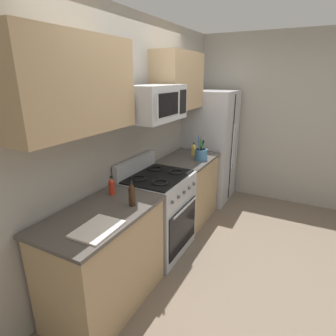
% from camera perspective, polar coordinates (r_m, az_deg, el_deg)
% --- Properties ---
extents(ground_plane, '(16.00, 16.00, 0.00)m').
position_cam_1_polar(ground_plane, '(3.26, 8.02, -18.84)').
color(ground_plane, '#6B5B4C').
extents(wall_back, '(8.00, 0.10, 2.60)m').
position_cam_1_polar(wall_back, '(3.13, -8.40, 6.02)').
color(wall_back, '#9E998E').
rests_on(wall_back, ground).
extents(counter_left, '(1.09, 0.62, 0.91)m').
position_cam_1_polar(counter_left, '(2.57, -12.93, -17.91)').
color(counter_left, tan).
rests_on(counter_left, ground).
extents(range_oven, '(0.76, 0.67, 1.09)m').
position_cam_1_polar(range_oven, '(3.22, -2.11, -9.16)').
color(range_oven, '#B2B5BA').
rests_on(range_oven, ground).
extents(counter_right, '(0.90, 0.62, 0.91)m').
position_cam_1_polar(counter_right, '(3.90, 4.03, -4.28)').
color(counter_right, tan).
rests_on(counter_right, ground).
extents(refrigerator, '(0.77, 0.74, 1.75)m').
position_cam_1_polar(refrigerator, '(4.53, 8.71, 4.37)').
color(refrigerator, '#B2B5BA').
rests_on(refrigerator, ground).
extents(wall_right, '(0.10, 8.00, 2.60)m').
position_cam_1_polar(wall_right, '(4.77, 17.83, 9.61)').
color(wall_right, '#9E998E').
rests_on(wall_right, ground).
extents(microwave, '(0.74, 0.44, 0.35)m').
position_cam_1_polar(microwave, '(2.87, -2.89, 13.24)').
color(microwave, '#B2B5BA').
extents(upper_cabinets_left, '(1.08, 0.34, 0.70)m').
position_cam_1_polar(upper_cabinets_left, '(2.20, -19.17, 15.81)').
color(upper_cabinets_left, tan).
extents(upper_cabinets_right, '(0.89, 0.34, 0.70)m').
position_cam_1_polar(upper_cabinets_right, '(3.67, 2.16, 17.45)').
color(upper_cabinets_right, tan).
extents(utensil_crock, '(0.16, 0.16, 0.33)m').
position_cam_1_polar(utensil_crock, '(3.65, 6.80, 2.91)').
color(utensil_crock, teal).
rests_on(utensil_crock, counter_right).
extents(cutting_board, '(0.36, 0.27, 0.02)m').
position_cam_1_polar(cutting_board, '(2.10, -14.33, -12.06)').
color(cutting_board, silver).
rests_on(cutting_board, counter_left).
extents(bottle_oil, '(0.07, 0.07, 0.17)m').
position_cam_1_polar(bottle_oil, '(3.88, 5.31, 3.83)').
color(bottle_oil, gold).
rests_on(bottle_oil, counter_right).
extents(bottle_soy, '(0.06, 0.06, 0.22)m').
position_cam_1_polar(bottle_soy, '(2.37, -7.44, -5.40)').
color(bottle_soy, '#382314').
rests_on(bottle_soy, counter_left).
extents(bottle_hot_sauce, '(0.06, 0.06, 0.18)m').
position_cam_1_polar(bottle_hot_sauce, '(2.63, -11.55, -3.69)').
color(bottle_hot_sauce, red).
rests_on(bottle_hot_sauce, counter_left).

